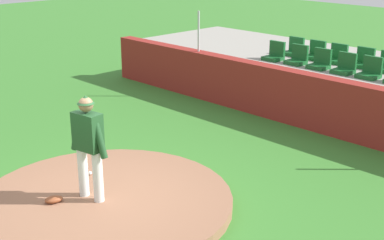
{
  "coord_description": "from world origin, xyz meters",
  "views": [
    {
      "loc": [
        6.97,
        -4.71,
        4.38
      ],
      "look_at": [
        0.0,
        2.1,
        1.08
      ],
      "focal_mm": 50.17,
      "sensor_mm": 36.0,
      "label": 1
    }
  ],
  "objects_px": {
    "stadium_chair_6": "(294,49)",
    "baseball": "(90,173)",
    "stadium_chair_7": "(315,53)",
    "stadium_chair_9": "(363,61)",
    "stadium_chair_3": "(345,67)",
    "stadium_chair_8": "(337,57)",
    "stadium_chair_4": "(370,71)",
    "fielding_glove": "(54,199)",
    "stadium_chair_2": "(320,62)",
    "stadium_chair_1": "(298,58)",
    "stadium_chair_0": "(275,54)",
    "pitcher": "(88,140)"
  },
  "relations": [
    {
      "from": "pitcher",
      "to": "stadium_chair_4",
      "type": "bearing_deg",
      "value": 71.43
    },
    {
      "from": "stadium_chair_3",
      "to": "stadium_chair_8",
      "type": "distance_m",
      "value": 1.16
    },
    {
      "from": "stadium_chair_7",
      "to": "stadium_chair_9",
      "type": "bearing_deg",
      "value": -178.16
    },
    {
      "from": "fielding_glove",
      "to": "stadium_chair_7",
      "type": "relative_size",
      "value": 0.6
    },
    {
      "from": "stadium_chair_3",
      "to": "stadium_chair_6",
      "type": "distance_m",
      "value": 2.34
    },
    {
      "from": "stadium_chair_6",
      "to": "stadium_chair_0",
      "type": "bearing_deg",
      "value": 91.07
    },
    {
      "from": "stadium_chair_4",
      "to": "stadium_chair_9",
      "type": "relative_size",
      "value": 1.0
    },
    {
      "from": "baseball",
      "to": "stadium_chair_9",
      "type": "distance_m",
      "value": 7.78
    },
    {
      "from": "stadium_chair_3",
      "to": "stadium_chair_6",
      "type": "bearing_deg",
      "value": -23.14
    },
    {
      "from": "fielding_glove",
      "to": "stadium_chair_3",
      "type": "relative_size",
      "value": 0.6
    },
    {
      "from": "pitcher",
      "to": "stadium_chair_3",
      "type": "distance_m",
      "value": 7.17
    },
    {
      "from": "stadium_chair_7",
      "to": "pitcher",
      "type": "bearing_deg",
      "value": 96.59
    },
    {
      "from": "stadium_chair_8",
      "to": "stadium_chair_7",
      "type": "bearing_deg",
      "value": -0.69
    },
    {
      "from": "baseball",
      "to": "stadium_chair_0",
      "type": "xyz_separation_m",
      "value": [
        -0.82,
        6.63,
        1.18
      ]
    },
    {
      "from": "fielding_glove",
      "to": "stadium_chair_0",
      "type": "relative_size",
      "value": 0.6
    },
    {
      "from": "stadium_chair_1",
      "to": "stadium_chair_8",
      "type": "relative_size",
      "value": 1.0
    },
    {
      "from": "fielding_glove",
      "to": "stadium_chair_2",
      "type": "relative_size",
      "value": 0.6
    },
    {
      "from": "stadium_chair_6",
      "to": "baseball",
      "type": "bearing_deg",
      "value": 96.32
    },
    {
      "from": "stadium_chair_0",
      "to": "stadium_chair_9",
      "type": "height_order",
      "value": "same"
    },
    {
      "from": "stadium_chair_8",
      "to": "stadium_chair_9",
      "type": "distance_m",
      "value": 0.74
    },
    {
      "from": "stadium_chair_3",
      "to": "stadium_chair_8",
      "type": "height_order",
      "value": "same"
    },
    {
      "from": "stadium_chair_0",
      "to": "stadium_chair_8",
      "type": "distance_m",
      "value": 1.65
    },
    {
      "from": "stadium_chair_7",
      "to": "stadium_chair_9",
      "type": "relative_size",
      "value": 1.0
    },
    {
      "from": "stadium_chair_3",
      "to": "stadium_chair_6",
      "type": "xyz_separation_m",
      "value": [
        -2.15,
        0.92,
        0.0
      ]
    },
    {
      "from": "baseball",
      "to": "stadium_chair_2",
      "type": "height_order",
      "value": "stadium_chair_2"
    },
    {
      "from": "stadium_chair_4",
      "to": "stadium_chair_2",
      "type": "bearing_deg",
      "value": 0.55
    },
    {
      "from": "stadium_chair_1",
      "to": "stadium_chair_2",
      "type": "distance_m",
      "value": 0.7
    },
    {
      "from": "stadium_chair_1",
      "to": "stadium_chair_3",
      "type": "height_order",
      "value": "same"
    },
    {
      "from": "stadium_chair_6",
      "to": "stadium_chair_3",
      "type": "bearing_deg",
      "value": 156.86
    },
    {
      "from": "stadium_chair_1",
      "to": "stadium_chair_3",
      "type": "xyz_separation_m",
      "value": [
        1.41,
        -0.03,
        0.0
      ]
    },
    {
      "from": "stadium_chair_0",
      "to": "stadium_chair_6",
      "type": "height_order",
      "value": "same"
    },
    {
      "from": "stadium_chair_0",
      "to": "stadium_chair_8",
      "type": "height_order",
      "value": "same"
    },
    {
      "from": "pitcher",
      "to": "fielding_glove",
      "type": "relative_size",
      "value": 6.07
    },
    {
      "from": "stadium_chair_2",
      "to": "fielding_glove",
      "type": "bearing_deg",
      "value": 89.26
    },
    {
      "from": "stadium_chair_2",
      "to": "stadium_chair_6",
      "type": "height_order",
      "value": "same"
    },
    {
      "from": "stadium_chair_1",
      "to": "stadium_chair_6",
      "type": "height_order",
      "value": "same"
    },
    {
      "from": "pitcher",
      "to": "stadium_chair_8",
      "type": "height_order",
      "value": "pitcher"
    },
    {
      "from": "stadium_chair_1",
      "to": "stadium_chair_9",
      "type": "xyz_separation_m",
      "value": [
        1.4,
        0.91,
        0.0
      ]
    },
    {
      "from": "stadium_chair_3",
      "to": "stadium_chair_4",
      "type": "bearing_deg",
      "value": -178.0
    },
    {
      "from": "stadium_chair_0",
      "to": "stadium_chair_3",
      "type": "distance_m",
      "value": 2.14
    },
    {
      "from": "stadium_chair_3",
      "to": "stadium_chair_8",
      "type": "relative_size",
      "value": 1.0
    },
    {
      "from": "baseball",
      "to": "stadium_chair_1",
      "type": "xyz_separation_m",
      "value": [
        -0.1,
        6.67,
        1.18
      ]
    },
    {
      "from": "fielding_glove",
      "to": "stadium_chair_2",
      "type": "distance_m",
      "value": 7.8
    },
    {
      "from": "pitcher",
      "to": "stadium_chair_4",
      "type": "height_order",
      "value": "pitcher"
    },
    {
      "from": "stadium_chair_6",
      "to": "stadium_chair_9",
      "type": "xyz_separation_m",
      "value": [
        2.14,
        0.02,
        0.0
      ]
    },
    {
      "from": "baseball",
      "to": "stadium_chair_6",
      "type": "xyz_separation_m",
      "value": [
        -0.84,
        7.56,
        1.18
      ]
    },
    {
      "from": "stadium_chair_6",
      "to": "pitcher",
      "type": "bearing_deg",
      "value": 101.56
    },
    {
      "from": "baseball",
      "to": "stadium_chair_7",
      "type": "xyz_separation_m",
      "value": [
        -0.12,
        7.53,
        1.18
      ]
    },
    {
      "from": "baseball",
      "to": "stadium_chair_3",
      "type": "xyz_separation_m",
      "value": [
        1.32,
        6.64,
        1.18
      ]
    },
    {
      "from": "stadium_chair_4",
      "to": "stadium_chair_6",
      "type": "distance_m",
      "value": 2.96
    }
  ]
}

